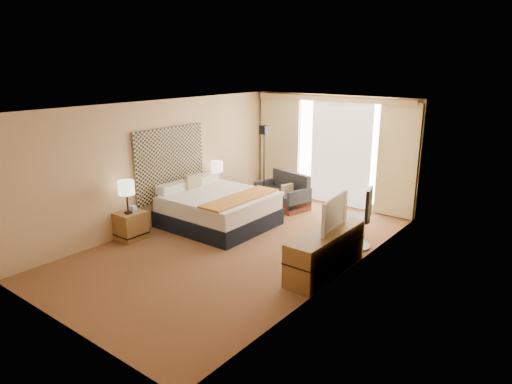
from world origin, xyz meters
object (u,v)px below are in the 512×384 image
Objects in this scene: nightstand_right at (218,197)px; lamp_right at (217,167)px; media_dresser at (326,252)px; lamp_left at (126,188)px; floor_lamp at (264,150)px; desk_chair at (360,221)px; television at (329,212)px; nightstand_left at (131,226)px; loveseat at (283,196)px; bed at (218,209)px.

lamp_right reaches higher than nightstand_right.
media_dresser is 3.88m from lamp_left.
media_dresser is 0.94× the size of floor_lamp.
desk_chair is 1.23m from television.
nightstand_left is at bearing -102.13° from floor_lamp.
television reaches higher than nightstand_right.
media_dresser is at bearing -30.26° from loveseat.
television reaches higher than desk_chair.
loveseat is (-2.54, 2.49, -0.08)m from media_dresser.
nightstand_right is 0.39× the size of loveseat.
bed is 2.14× the size of television.
television is (3.60, 1.27, -0.07)m from lamp_left.
media_dresser is 1.56× the size of desk_chair.
nightstand_left is at bearing -94.04° from loveseat.
lamp_right is (-0.68, -0.90, -0.35)m from floor_lamp.
loveseat is at bearing 71.83° from nightstand_left.
nightstand_right is 0.85× the size of lamp_left.
desk_chair is (2.52, -1.20, 0.24)m from loveseat.
lamp_right is (-0.01, 2.52, -0.04)m from lamp_left.
media_dresser is 2.78× the size of lamp_left.
loveseat reaches higher than nightstand_left.
media_dresser is (3.70, -1.45, 0.07)m from nightstand_right.
nightstand_right is at bearing 126.85° from lamp_right.
desk_chair is at bearing -7.66° from television.
loveseat is at bearing 40.63° from television.
media_dresser is 1.26× the size of loveseat.
media_dresser is 3.55m from loveseat.
lamp_left is at bearing -53.96° from nightstand_left.
bed is at bearing -47.13° from lamp_right.
lamp_left is at bearing -88.85° from nightstand_right.
nightstand_left is 0.48× the size of desk_chair.
television reaches higher than lamp_right.
nightstand_left and nightstand_right have the same top height.
loveseat is 0.74× the size of floor_lamp.
floor_lamp reaches higher than nightstand_left.
nightstand_left is 0.27× the size of bed.
nightstand_left is 0.93× the size of lamp_right.
bed is 1.45× the size of loveseat.
lamp_right is at bearing 90.32° from lamp_left.
desk_chair is 3.68m from lamp_right.
lamp_right is (-0.77, 0.83, 0.64)m from bed.
nightstand_right is at bearing -130.27° from floor_lamp.
bed is at bearing -47.44° from nightstand_right.
media_dresser is at bearing -37.66° from floor_lamp.
lamp_left is at bearing 103.26° from television.
media_dresser is 3.04× the size of lamp_right.
bed is 3.19× the size of lamp_left.
television is at bearing -8.40° from bed.
floor_lamp is at bearing 47.54° from television.
lamp_right is (-3.64, 0.11, 0.50)m from desk_chair.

